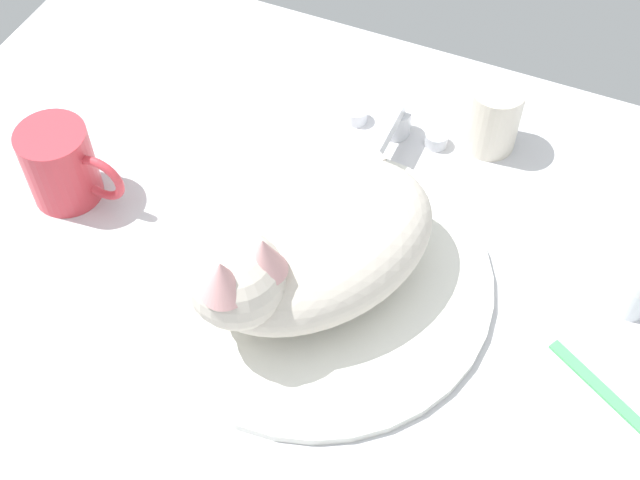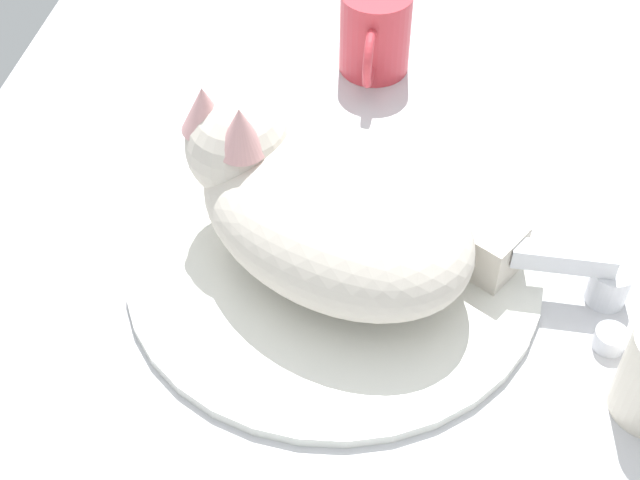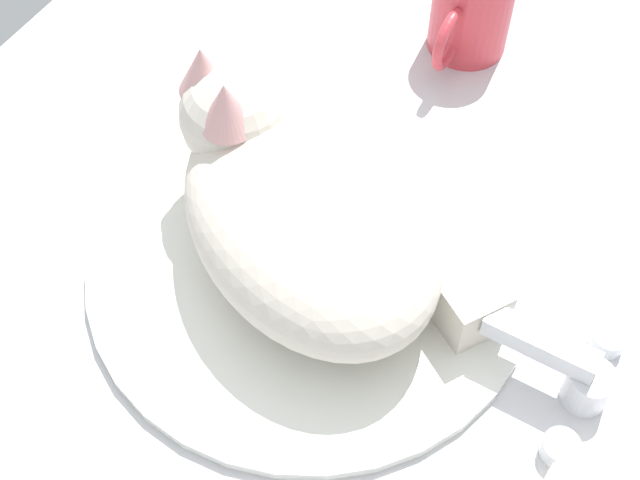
% 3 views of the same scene
% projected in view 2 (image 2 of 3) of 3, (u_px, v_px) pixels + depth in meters
% --- Properties ---
extents(ground_plane, '(1.10, 0.83, 0.03)m').
position_uv_depth(ground_plane, '(334.00, 278.00, 0.84)').
color(ground_plane, silver).
extents(sink_basin, '(0.38, 0.38, 0.01)m').
position_uv_depth(sink_basin, '(334.00, 263.00, 0.82)').
color(sink_basin, silver).
rests_on(sink_basin, ground_plane).
extents(faucet, '(0.13, 0.11, 0.06)m').
position_uv_depth(faucet, '(594.00, 279.00, 0.78)').
color(faucet, silver).
rests_on(faucet, ground_plane).
extents(cat, '(0.30, 0.33, 0.15)m').
position_uv_depth(cat, '(324.00, 203.00, 0.78)').
color(cat, beige).
rests_on(cat, sink_basin).
extents(coffee_mug, '(0.12, 0.08, 0.10)m').
position_uv_depth(coffee_mug, '(379.00, 34.00, 1.00)').
color(coffee_mug, '#C63842').
rests_on(coffee_mug, ground_plane).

